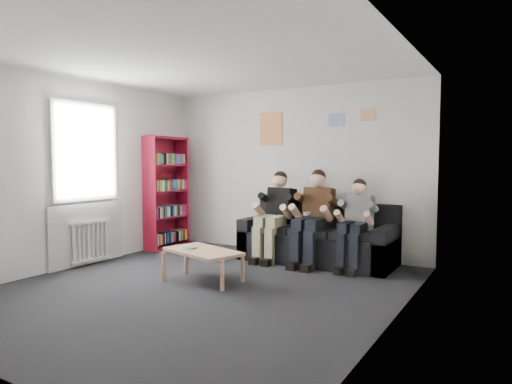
# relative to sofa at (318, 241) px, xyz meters

# --- Properties ---
(room_shell) EXTENTS (5.00, 5.00, 5.00)m
(room_shell) POSITION_rel_sofa_xyz_m (-0.64, -2.07, 1.03)
(room_shell) COLOR black
(room_shell) RESTS_ON ground
(sofa) EXTENTS (2.27, 0.93, 0.88)m
(sofa) POSITION_rel_sofa_xyz_m (0.00, 0.00, 0.00)
(sofa) COLOR black
(sofa) RESTS_ON ground
(bookshelf) EXTENTS (0.29, 0.87, 1.93)m
(bookshelf) POSITION_rel_sofa_xyz_m (-2.72, -0.29, 0.65)
(bookshelf) COLOR maroon
(bookshelf) RESTS_ON ground
(coffee_table) EXTENTS (1.00, 0.55, 0.40)m
(coffee_table) POSITION_rel_sofa_xyz_m (-0.81, -1.78, 0.04)
(coffee_table) COLOR tan
(coffee_table) RESTS_ON ground
(game_cases) EXTENTS (0.19, 0.15, 0.03)m
(game_cases) POSITION_rel_sofa_xyz_m (-1.00, -1.82, 0.10)
(game_cases) COLOR white
(game_cases) RESTS_ON coffee_table
(person_left) EXTENTS (0.41, 0.88, 1.36)m
(person_left) POSITION_rel_sofa_xyz_m (-0.63, -0.21, 0.36)
(person_left) COLOR black
(person_left) RESTS_ON sofa
(person_middle) EXTENTS (0.43, 0.92, 1.39)m
(person_middle) POSITION_rel_sofa_xyz_m (-0.00, -0.21, 0.38)
(person_middle) COLOR #4D2F19
(person_middle) RESTS_ON sofa
(person_right) EXTENTS (0.36, 0.78, 1.27)m
(person_right) POSITION_rel_sofa_xyz_m (0.63, -0.20, 0.33)
(person_right) COLOR silver
(person_right) RESTS_ON sofa
(radiator) EXTENTS (0.10, 0.64, 0.60)m
(radiator) POSITION_rel_sofa_xyz_m (-2.79, -1.87, 0.03)
(radiator) COLOR white
(radiator) RESTS_ON ground
(window) EXTENTS (0.05, 1.30, 2.36)m
(window) POSITION_rel_sofa_xyz_m (-2.87, -1.87, 0.71)
(window) COLOR white
(window) RESTS_ON room_shell
(poster_large) EXTENTS (0.42, 0.01, 0.55)m
(poster_large) POSITION_rel_sofa_xyz_m (-1.04, 0.42, 1.73)
(poster_large) COLOR gold
(poster_large) RESTS_ON room_shell
(poster_blue) EXTENTS (0.25, 0.01, 0.20)m
(poster_blue) POSITION_rel_sofa_xyz_m (0.11, 0.42, 1.83)
(poster_blue) COLOR blue
(poster_blue) RESTS_ON room_shell
(poster_pink) EXTENTS (0.22, 0.01, 0.18)m
(poster_pink) POSITION_rel_sofa_xyz_m (0.61, 0.42, 1.88)
(poster_pink) COLOR #DC4490
(poster_pink) RESTS_ON room_shell
(poster_sign) EXTENTS (0.20, 0.01, 0.14)m
(poster_sign) POSITION_rel_sofa_xyz_m (-1.64, 0.42, 1.93)
(poster_sign) COLOR silver
(poster_sign) RESTS_ON room_shell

